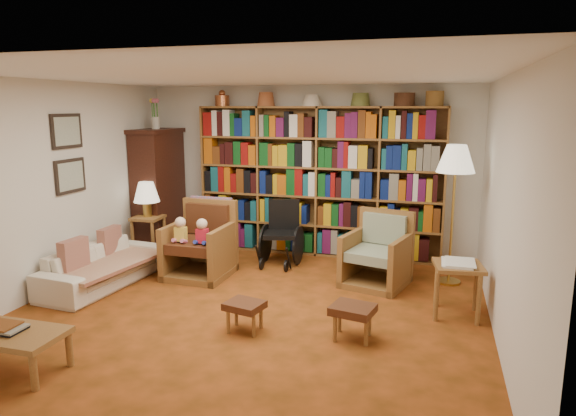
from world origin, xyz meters
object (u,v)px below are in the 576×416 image
at_px(armchair_leather, 203,244).
at_px(floor_lamp, 456,164).
at_px(armchair_sage, 377,256).
at_px(footstool_a, 245,307).
at_px(sofa, 103,266).
at_px(side_table_papers, 458,273).
at_px(footstool_b, 353,312).
at_px(wheelchair, 281,235).
at_px(coffee_table, 6,336).
at_px(side_table_lamp, 148,227).

bearing_deg(armchair_leather, floor_lamp, 9.55).
distance_m(armchair_leather, armchair_sage, 2.28).
relative_size(armchair_leather, footstool_a, 2.40).
bearing_deg(armchair_leather, sofa, -143.13).
height_order(floor_lamp, side_table_papers, floor_lamp).
bearing_deg(side_table_papers, floor_lamp, 92.92).
xyz_separation_m(armchair_leather, footstool_b, (2.23, -1.40, -0.13)).
height_order(armchair_sage, wheelchair, armchair_sage).
xyz_separation_m(footstool_b, coffee_table, (-2.70, -1.41, 0.04)).
xyz_separation_m(sofa, armchair_leather, (1.00, 0.75, 0.15)).
relative_size(side_table_lamp, coffee_table, 0.62).
relative_size(wheelchair, footstool_a, 2.19).
bearing_deg(coffee_table, floor_lamp, 42.66).
relative_size(sofa, armchair_leather, 1.72).
distance_m(sofa, coffee_table, 2.12).
relative_size(armchair_leather, side_table_papers, 1.65).
bearing_deg(armchair_leather, footstool_b, -32.08).
height_order(footstool_b, coffee_table, coffee_table).
distance_m(sofa, wheelchair, 2.40).
distance_m(wheelchair, floor_lamp, 2.53).
relative_size(side_table_lamp, footstool_a, 1.49).
xyz_separation_m(side_table_papers, footstool_a, (-2.03, -0.98, -0.23)).
relative_size(armchair_leather, armchair_sage, 1.07).
xyz_separation_m(sofa, coffee_table, (0.53, -2.05, 0.06)).
height_order(side_table_lamp, armchair_leather, armchair_leather).
bearing_deg(floor_lamp, coffee_table, -137.34).
distance_m(wheelchair, footstool_b, 2.54).
distance_m(wheelchair, coffee_table, 3.79).
height_order(wheelchair, floor_lamp, floor_lamp).
height_order(footstool_a, coffee_table, coffee_table).
bearing_deg(armchair_leather, side_table_papers, -9.54).
relative_size(armchair_leather, coffee_table, 0.99).
bearing_deg(armchair_sage, side_table_papers, -41.54).
bearing_deg(wheelchair, side_table_lamp, -172.59).
bearing_deg(side_table_lamp, footstool_b, -29.49).
bearing_deg(side_table_papers, footstool_b, -138.53).
bearing_deg(footstool_b, wheelchair, 122.46).
xyz_separation_m(side_table_lamp, footstool_a, (2.27, -2.01, -0.21)).
distance_m(armchair_leather, wheelchair, 1.14).
xyz_separation_m(side_table_lamp, armchair_leather, (1.10, -0.49, -0.05)).
xyz_separation_m(armchair_sage, wheelchair, (-1.39, 0.45, 0.07)).
height_order(wheelchair, footstool_b, wheelchair).
height_order(sofa, armchair_leather, armchair_leather).
bearing_deg(side_table_papers, side_table_lamp, 166.60).
relative_size(side_table_lamp, footstool_b, 1.36).
bearing_deg(side_table_lamp, coffee_table, -79.15).
xyz_separation_m(armchair_sage, footstool_a, (-1.09, -1.81, -0.10)).
height_order(side_table_lamp, armchair_sage, armchair_sage).
relative_size(sofa, floor_lamp, 0.98).
bearing_deg(footstool_b, footstool_a, -173.28).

